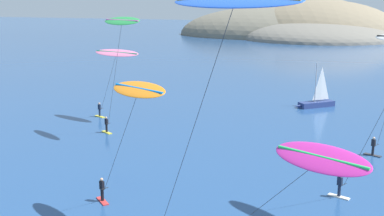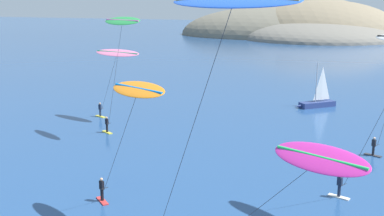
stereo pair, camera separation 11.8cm
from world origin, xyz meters
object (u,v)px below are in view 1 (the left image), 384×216
at_px(kitesurfer_magenta, 312,165).
at_px(kitesurfer_blue, 228,21).
at_px(sailboat_near, 315,102).
at_px(kitesurfer_orange, 135,99).
at_px(kitesurfer_pink, 115,57).
at_px(kitesurfer_green, 121,30).

height_order(kitesurfer_magenta, kitesurfer_blue, kitesurfer_blue).
distance_m(sailboat_near, kitesurfer_orange, 38.18).
relative_size(sailboat_near, kitesurfer_magenta, 0.68).
height_order(sailboat_near, kitesurfer_pink, kitesurfer_pink).
bearing_deg(kitesurfer_magenta, sailboat_near, 96.51).
relative_size(sailboat_near, kitesurfer_orange, 0.65).
height_order(kitesurfer_blue, kitesurfer_orange, kitesurfer_blue).
distance_m(kitesurfer_pink, kitesurfer_blue, 35.36).
distance_m(kitesurfer_green, kitesurfer_pink, 8.30).
height_order(sailboat_near, kitesurfer_green, kitesurfer_green).
height_order(kitesurfer_magenta, kitesurfer_pink, kitesurfer_pink).
bearing_deg(kitesurfer_pink, sailboat_near, 37.00).
relative_size(kitesurfer_magenta, kitesurfer_pink, 1.03).
relative_size(sailboat_near, kitesurfer_green, 0.48).
bearing_deg(kitesurfer_orange, kitesurfer_pink, 122.52).
xyz_separation_m(sailboat_near, kitesurfer_magenta, (4.61, -40.39, 5.41)).
bearing_deg(kitesurfer_magenta, kitesurfer_blue, -144.02).
bearing_deg(kitesurfer_magenta, kitesurfer_green, 137.18).
xyz_separation_m(sailboat_near, kitesurfer_pink, (-20.14, -15.18, 6.64)).
relative_size(kitesurfer_magenta, kitesurfer_orange, 0.96).
relative_size(kitesurfer_pink, kitesurfer_blue, 0.59).
bearing_deg(kitesurfer_green, kitesurfer_magenta, -42.82).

